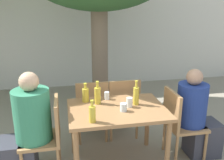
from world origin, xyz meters
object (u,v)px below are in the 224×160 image
object	(u,v)px
person_seated_1	(197,118)
patio_chair_3	(123,104)
oil_cruet_3	(86,95)
patio_chair_1	(179,121)
oil_cruet_0	(136,95)
person_seated_0	(26,131)
drinking_glass_0	(107,96)
oil_cruet_1	(98,95)
oil_cruet_2	(92,114)
patio_chair_0	(48,133)
patio_chair_2	(92,107)
dining_table_front	(117,116)
drinking_glass_2	(129,102)
drinking_glass_1	(124,107)

from	to	relation	value
person_seated_1	patio_chair_3	bearing A→B (deg)	51.57
person_seated_1	oil_cruet_3	distance (m)	1.43
patio_chair_1	oil_cruet_0	size ratio (longest dim) A/B	3.04
oil_cruet_0	person_seated_0	bearing A→B (deg)	-177.04
drinking_glass_0	patio_chair_3	bearing A→B (deg)	49.22
oil_cruet_1	oil_cruet_2	size ratio (longest dim) A/B	1.17
patio_chair_0	patio_chair_2	xyz separation A→B (m)	(0.57, 0.64, 0.00)
patio_chair_0	patio_chair_3	distance (m)	1.20
patio_chair_3	person_seated_1	world-z (taller)	person_seated_1
patio_chair_2	oil_cruet_1	xyz separation A→B (m)	(0.03, -0.45, 0.34)
dining_table_front	drinking_glass_0	xyz separation A→B (m)	(-0.07, 0.30, 0.15)
patio_chair_2	drinking_glass_2	world-z (taller)	patio_chair_2
oil_cruet_0	drinking_glass_1	world-z (taller)	oil_cruet_0
patio_chair_0	patio_chair_3	world-z (taller)	same
patio_chair_3	oil_cruet_1	size ratio (longest dim) A/B	3.23
drinking_glass_2	oil_cruet_3	bearing A→B (deg)	151.38
patio_chair_1	oil_cruet_2	world-z (taller)	oil_cruet_2
patio_chair_3	drinking_glass_1	size ratio (longest dim) A/B	9.73
dining_table_front	drinking_glass_1	world-z (taller)	drinking_glass_1
patio_chair_0	oil_cruet_2	world-z (taller)	oil_cruet_2
patio_chair_3	drinking_glass_2	distance (m)	0.70
patio_chair_1	drinking_glass_1	xyz separation A→B (m)	(-0.74, -0.09, 0.28)
person_seated_0	drinking_glass_2	distance (m)	1.20
patio_chair_1	oil_cruet_1	distance (m)	1.07
dining_table_front	oil_cruet_1	xyz separation A→B (m)	(-0.20, 0.18, 0.21)
person_seated_1	oil_cruet_0	size ratio (longest dim) A/B	3.92
oil_cruet_2	drinking_glass_2	bearing A→B (deg)	32.60
oil_cruet_1	oil_cruet_3	size ratio (longest dim) A/B	1.18
oil_cruet_3	patio_chair_0	bearing A→B (deg)	-149.20
person_seated_1	oil_cruet_1	distance (m)	1.29
oil_cruet_0	oil_cruet_2	distance (m)	0.67
oil_cruet_0	oil_cruet_3	xyz separation A→B (m)	(-0.58, 0.21, -0.02)
dining_table_front	patio_chair_1	xyz separation A→B (m)	(0.79, 0.00, -0.13)
dining_table_front	drinking_glass_0	distance (m)	0.34
oil_cruet_1	patio_chair_1	bearing A→B (deg)	-10.48
person_seated_0	drinking_glass_2	world-z (taller)	person_seated_0
dining_table_front	oil_cruet_2	xyz separation A→B (m)	(-0.32, -0.29, 0.19)
patio_chair_1	oil_cruet_3	distance (m)	1.21
patio_chair_2	dining_table_front	bearing A→B (deg)	109.41
patio_chair_0	person_seated_1	bearing A→B (deg)	90.00
patio_chair_0	dining_table_front	bearing A→B (deg)	90.00
drinking_glass_1	oil_cruet_3	bearing A→B (deg)	136.82
oil_cruet_1	drinking_glass_0	distance (m)	0.19
patio_chair_2	person_seated_1	xyz separation A→B (m)	(1.25, -0.64, 0.01)
drinking_glass_1	oil_cruet_2	bearing A→B (deg)	-152.07
patio_chair_0	oil_cruet_3	world-z (taller)	oil_cruet_3
oil_cruet_3	patio_chair_2	bearing A→B (deg)	73.14
person_seated_0	drinking_glass_0	world-z (taller)	person_seated_0
drinking_glass_1	oil_cruet_0	bearing A→B (deg)	39.54
dining_table_front	drinking_glass_1	bearing A→B (deg)	-59.48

